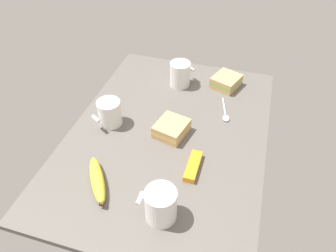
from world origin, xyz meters
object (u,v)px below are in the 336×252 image
at_px(coffee_mug_milky, 161,205).
at_px(coffee_mug_spare, 180,74).
at_px(sandwich_main, 226,81).
at_px(coffee_mug_black, 110,113).
at_px(snack_bar, 193,166).
at_px(sandwich_side, 172,128).
at_px(banana, 97,180).
at_px(spoon, 225,113).

height_order(coffee_mug_milky, coffee_mug_spare, coffee_mug_milky).
height_order(coffee_mug_milky, sandwich_main, coffee_mug_milky).
height_order(coffee_mug_black, snack_bar, coffee_mug_black).
relative_size(sandwich_side, snack_bar, 1.08).
bearing_deg(sandwich_side, banana, -28.51).
xyz_separation_m(coffee_mug_milky, sandwich_side, (-0.31, -0.06, -0.03)).
height_order(banana, spoon, banana).
bearing_deg(coffee_mug_milky, snack_bar, 166.30).
distance_m(coffee_mug_black, banana, 0.26).
xyz_separation_m(sandwich_main, banana, (0.58, -0.27, -0.00)).
bearing_deg(sandwich_main, snack_bar, -3.50).
height_order(sandwich_main, spoon, sandwich_main).
bearing_deg(sandwich_main, spoon, 8.44).
bearing_deg(snack_bar, banana, -61.29).
height_order(sandwich_side, snack_bar, sandwich_side).
bearing_deg(sandwich_main, coffee_mug_milky, -6.45).
distance_m(sandwich_main, spoon, 0.18).
distance_m(banana, snack_bar, 0.28).
distance_m(sandwich_side, spoon, 0.22).
relative_size(coffee_mug_spare, banana, 0.60).
distance_m(coffee_mug_milky, coffee_mug_spare, 0.60).
xyz_separation_m(coffee_mug_milky, spoon, (-0.45, 0.10, -0.05)).
xyz_separation_m(coffee_mug_spare, spoon, (0.13, 0.20, -0.05)).
bearing_deg(banana, coffee_mug_milky, 77.08).
bearing_deg(coffee_mug_milky, coffee_mug_black, -137.28).
bearing_deg(sandwich_main, coffee_mug_black, -46.12).
bearing_deg(snack_bar, coffee_mug_spare, -159.52).
height_order(coffee_mug_milky, spoon, coffee_mug_milky).
height_order(sandwich_main, sandwich_side, same).
bearing_deg(coffee_mug_spare, coffee_mug_milky, 10.23).
xyz_separation_m(coffee_mug_black, coffee_mug_spare, (-0.29, 0.17, 0.00)).
bearing_deg(snack_bar, sandwich_main, 176.91).
bearing_deg(coffee_mug_milky, spoon, 168.03).
bearing_deg(spoon, sandwich_side, -46.64).
bearing_deg(coffee_mug_spare, spoon, 56.93).
relative_size(coffee_mug_milky, snack_bar, 0.90).
distance_m(coffee_mug_milky, sandwich_side, 0.31).
relative_size(sandwich_side, spoon, 0.94).
height_order(coffee_mug_black, spoon, coffee_mug_black).
distance_m(coffee_mug_black, sandwich_main, 0.48).
distance_m(sandwich_main, sandwich_side, 0.35).
bearing_deg(coffee_mug_black, banana, 16.06).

